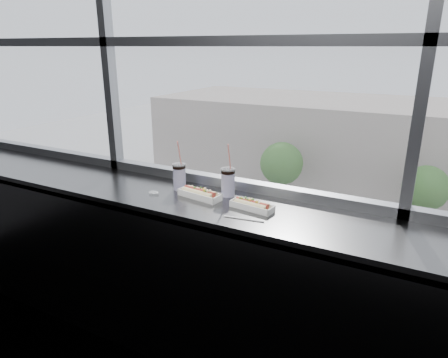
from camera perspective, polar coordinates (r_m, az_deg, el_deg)
The scene contains 21 objects.
wall_back_lower at distance 2.82m, azimuth 1.65°, elevation -11.86°, with size 6.00×6.00×0.00m, color black.
counter at distance 2.37m, azimuth -1.19°, elevation -3.94°, with size 6.00×0.55×0.06m, color slate.
counter_fascia at distance 2.43m, azimuth -4.15°, elevation -17.42°, with size 6.00×0.04×1.04m, color slate.
hotdog_tray_left at distance 2.41m, azimuth -3.51°, elevation -2.08°, with size 0.29×0.13×0.07m.
hotdog_tray_right at distance 2.25m, azimuth 4.01°, elevation -3.73°, with size 0.26×0.12×0.06m.
soda_cup_left at distance 2.54m, azimuth -6.40°, elevation 0.53°, with size 0.09×0.09×0.32m.
soda_cup_right at distance 2.42m, azimuth 0.58°, elevation -0.25°, with size 0.09×0.09×0.33m.
loose_straw at distance 2.12m, azimuth 2.86°, elevation -5.71°, with size 0.01×0.01×0.22m, color white.
wrapper at distance 2.51m, azimuth -10.00°, elevation -1.89°, with size 0.08×0.06×0.02m, color silver.
plaza_ground at distance 47.51m, azimuth 25.38°, elevation 0.77°, with size 120.00×120.00×0.00m, color #BBBBBB.
street_asphalt at distance 25.71m, azimuth 22.08°, elevation -13.29°, with size 80.00×10.00×0.06m, color black.
far_sidewalk at distance 32.87m, azimuth 23.71°, elevation -6.43°, with size 80.00×6.00×0.04m, color #BBBBBB.
far_building at distance 41.19m, azimuth 25.66°, elevation 4.03°, with size 50.00×14.00×8.00m, color #AB9E94.
car_far_a at distance 31.59m, azimuth 1.20°, elevation -3.71°, with size 6.01×2.50×2.00m, color black.
car_far_b at distance 28.74m, azimuth 27.73°, elevation -8.06°, with size 6.71×2.80×2.24m, color maroon.
car_near_c at distance 21.73m, azimuth 24.03°, elevation -16.56°, with size 6.11×2.54×2.04m, color maroon.
car_near_b at distance 22.76m, azimuth 6.86°, elevation -13.47°, with size 5.59×2.33×1.86m, color black.
car_near_a at distance 25.70m, azimuth -8.14°, elevation -9.54°, with size 5.62×2.34×1.87m, color silver.
pedestrian_b at distance 32.29m, azimuth 23.79°, elevation -5.04°, with size 0.83×0.62×1.86m, color #66605B.
tree_left at distance 33.27m, azimuth 8.22°, elevation 2.19°, with size 3.56×3.56×5.56m.
tree_center at distance 31.66m, azimuth 26.88°, elevation -1.17°, with size 3.23×3.23×5.05m.
Camera 1 is at (1.06, -0.69, 1.97)m, focal length 32.00 mm.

